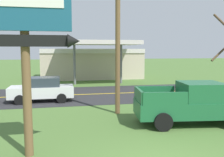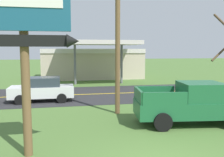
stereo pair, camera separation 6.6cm
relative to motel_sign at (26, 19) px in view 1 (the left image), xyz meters
The scene contains 7 objects.
road_asphalt 12.57m from the motel_sign, 70.45° to the left, with size 140.00×8.00×0.02m, color #2B2B2D.
road_centre_line 12.57m from the motel_sign, 70.45° to the left, with size 126.00×0.20×0.01m, color gold.
motel_sign is the anchor object (origin of this frame).
utility_pole 6.37m from the motel_sign, 50.90° to the left, with size 2.12×0.26×8.60m.
gas_station 23.39m from the motel_sign, 78.20° to the left, with size 12.00×11.50×4.40m.
pickup_green_parked_on_lawn 8.19m from the motel_sign, 18.50° to the left, with size 5.41×2.74×1.96m.
car_white_mid_lane 9.78m from the motel_sign, 91.58° to the left, with size 4.20×2.00×1.64m.
Camera 1 is at (-2.92, -6.28, 3.46)m, focal length 40.13 mm.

